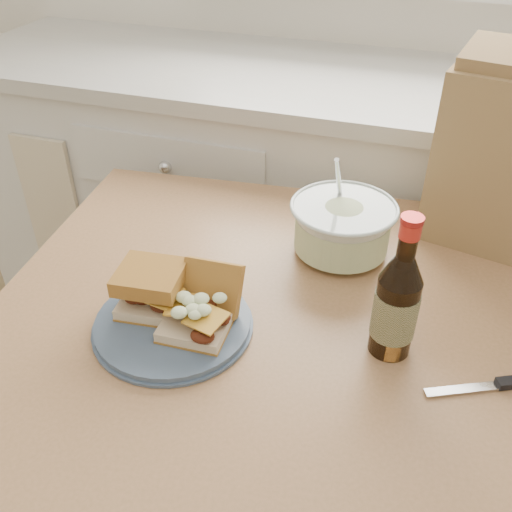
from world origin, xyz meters
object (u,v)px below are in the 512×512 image
(coleslaw_bowl, at_px, (342,229))
(paper_bag, at_px, (509,161))
(dining_table, at_px, (253,361))
(plate, at_px, (173,324))
(beer_bottle, at_px, (396,304))

(coleslaw_bowl, bearing_deg, paper_bag, 28.62)
(dining_table, height_order, coleslaw_bowl, coleslaw_bowl)
(dining_table, bearing_deg, coleslaw_bowl, 60.18)
(plate, relative_size, paper_bag, 0.76)
(dining_table, distance_m, plate, 0.18)
(beer_bottle, bearing_deg, dining_table, -168.68)
(beer_bottle, xyz_separation_m, paper_bag, (0.15, 0.40, 0.08))
(dining_table, relative_size, plate, 3.92)
(plate, distance_m, beer_bottle, 0.37)
(dining_table, bearing_deg, paper_bag, 39.22)
(plate, distance_m, paper_bag, 0.70)
(coleslaw_bowl, distance_m, beer_bottle, 0.28)
(dining_table, bearing_deg, beer_bottle, -7.46)
(beer_bottle, height_order, paper_bag, paper_bag)
(coleslaw_bowl, relative_size, beer_bottle, 0.83)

